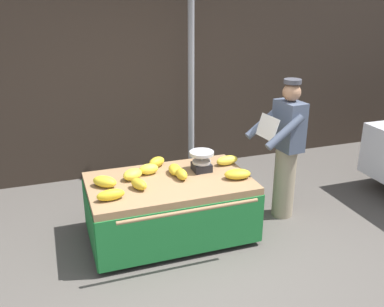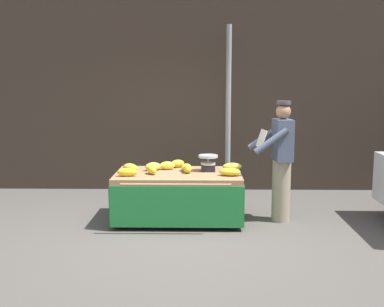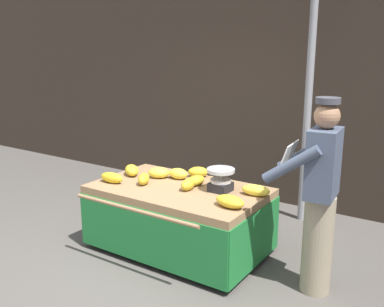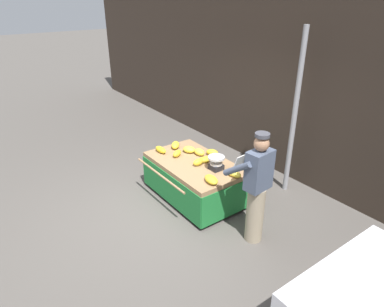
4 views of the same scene
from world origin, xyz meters
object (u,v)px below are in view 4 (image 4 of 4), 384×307
(banana_bunch_3, at_px, (198,162))
(banana_bunch_8, at_px, (234,173))
(banana_cart, at_px, (194,171))
(banana_bunch_7, at_px, (205,159))
(banana_bunch_2, at_px, (161,150))
(banana_bunch_5, at_px, (211,180))
(street_pole, at_px, (295,115))
(vendor_person, at_px, (256,188))
(banana_bunch_4, at_px, (189,150))
(banana_bunch_1, at_px, (177,153))
(banana_bunch_9, at_px, (175,145))
(banana_bunch_0, at_px, (212,152))
(weighing_scale, at_px, (216,163))
(banana_bunch_6, at_px, (200,152))

(banana_bunch_3, relative_size, banana_bunch_8, 0.73)
(banana_cart, height_order, banana_bunch_7, banana_bunch_7)
(banana_bunch_2, xyz_separation_m, banana_bunch_5, (1.40, 0.06, -0.00))
(banana_bunch_8, bearing_deg, street_pole, 89.45)
(street_pole, height_order, vendor_person, street_pole)
(banana_bunch_4, bearing_deg, banana_bunch_1, -88.17)
(banana_bunch_5, distance_m, banana_bunch_9, 1.44)
(street_pole, distance_m, banana_bunch_0, 1.56)
(weighing_scale, xyz_separation_m, banana_bunch_3, (-0.29, -0.15, -0.06))
(banana_bunch_6, bearing_deg, banana_bunch_0, 51.87)
(banana_bunch_8, bearing_deg, banana_bunch_9, -174.44)
(banana_bunch_0, bearing_deg, banana_bunch_4, -142.12)
(banana_bunch_0, xyz_separation_m, banana_bunch_3, (0.16, -0.44, 0.00))
(weighing_scale, distance_m, banana_bunch_0, 0.54)
(banana_bunch_3, relative_size, banana_bunch_6, 0.94)
(banana_bunch_8, height_order, vendor_person, vendor_person)
(banana_bunch_3, relative_size, banana_bunch_9, 0.76)
(banana_bunch_0, xyz_separation_m, banana_bunch_7, (0.14, -0.27, -0.01))
(banana_bunch_9, bearing_deg, banana_bunch_8, 5.56)
(street_pole, relative_size, banana_bunch_0, 13.24)
(vendor_person, bearing_deg, banana_bunch_2, -172.44)
(banana_bunch_6, xyz_separation_m, banana_bunch_7, (0.28, -0.09, -0.01))
(banana_bunch_2, xyz_separation_m, banana_bunch_8, (1.46, 0.47, -0.00))
(banana_bunch_3, height_order, banana_bunch_4, banana_bunch_4)
(vendor_person, bearing_deg, street_pole, 113.26)
(banana_bunch_2, bearing_deg, banana_bunch_7, 27.69)
(banana_bunch_3, bearing_deg, banana_bunch_8, 19.13)
(street_pole, relative_size, banana_bunch_2, 10.41)
(banana_bunch_5, xyz_separation_m, banana_bunch_7, (-0.61, 0.36, -0.00))
(weighing_scale, xyz_separation_m, vendor_person, (1.03, -0.12, 0.06))
(banana_bunch_5, distance_m, banana_bunch_8, 0.42)
(banana_bunch_9, bearing_deg, banana_bunch_7, 6.03)
(banana_cart, bearing_deg, banana_bunch_2, -158.48)
(banana_bunch_5, bearing_deg, banana_bunch_7, 149.62)
(weighing_scale, bearing_deg, vendor_person, -6.53)
(banana_bunch_4, bearing_deg, banana_bunch_5, -18.38)
(banana_bunch_7, bearing_deg, banana_cart, -126.92)
(banana_bunch_0, relative_size, banana_bunch_3, 1.07)
(street_pole, relative_size, banana_bunch_8, 10.37)
(banana_cart, xyz_separation_m, banana_bunch_3, (0.13, -0.02, 0.24))
(street_pole, bearing_deg, banana_bunch_6, -126.29)
(banana_bunch_6, distance_m, vendor_person, 1.64)
(street_pole, height_order, banana_bunch_0, street_pole)
(weighing_scale, relative_size, banana_bunch_3, 1.36)
(banana_bunch_0, bearing_deg, street_pole, 54.01)
(banana_bunch_9, bearing_deg, banana_bunch_1, -28.95)
(banana_cart, bearing_deg, vendor_person, 0.57)
(banana_bunch_1, bearing_deg, banana_bunch_6, 61.62)
(banana_bunch_4, relative_size, banana_bunch_6, 1.06)
(banana_cart, xyz_separation_m, banana_bunch_6, (-0.17, 0.24, 0.24))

